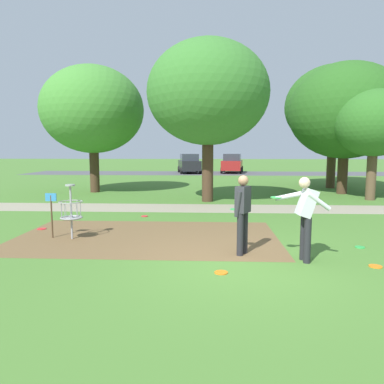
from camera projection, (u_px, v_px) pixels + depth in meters
name	position (u px, v px, depth m)	size (l,w,h in m)	color
ground_plane	(238.00, 264.00, 7.10)	(160.00, 160.00, 0.00)	#47752D
dirt_tee_pad	(147.00, 237.00, 9.34)	(6.72, 3.96, 0.01)	brown
disc_golf_basket	(69.00, 209.00, 9.04)	(0.98, 0.58, 1.39)	#9E9EA3
player_foreground_watching	(306.00, 213.00, 7.18)	(1.14, 0.43, 1.71)	#232328
player_throwing	(243.00, 210.00, 7.66)	(0.45, 0.49, 1.71)	#232328
frisbee_near_basket	(376.00, 266.00, 6.94)	(0.25, 0.25, 0.02)	orange
frisbee_by_tee	(42.00, 229.00, 10.21)	(0.24, 0.24, 0.02)	red
frisbee_mid_grass	(67.00, 216.00, 12.13)	(0.26, 0.26, 0.02)	green
frisbee_far_right	(221.00, 272.00, 6.59)	(0.25, 0.25, 0.02)	orange
frisbee_scattered_a	(145.00, 216.00, 12.16)	(0.23, 0.23, 0.02)	red
frisbee_scattered_b	(360.00, 247.00, 8.30)	(0.22, 0.22, 0.02)	green
tree_near_left	(345.00, 111.00, 17.96)	(5.59, 5.59, 6.54)	#422D1E
tree_near_right	(93.00, 110.00, 18.66)	(5.28, 5.28, 6.55)	#422D1E
tree_mid_left	(208.00, 93.00, 15.19)	(5.17, 5.17, 6.83)	#422D1E
tree_mid_center	(346.00, 120.00, 24.06)	(3.24, 3.24, 5.65)	#4C3823
tree_mid_right	(334.00, 107.00, 20.69)	(5.53, 5.53, 7.07)	#4C3823
tree_far_left	(374.00, 123.00, 15.78)	(3.45, 3.45, 4.88)	brown
parking_lot_strip	(216.00, 173.00, 34.40)	(36.00, 6.00, 0.01)	#4C4C51
parked_car_leftmost	(189.00, 163.00, 34.59)	(2.50, 4.45, 1.84)	black
parked_car_center_left	(232.00, 163.00, 34.94)	(2.39, 4.40, 1.84)	maroon
gravel_path	(225.00, 208.00, 13.84)	(40.00, 1.99, 0.00)	gray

